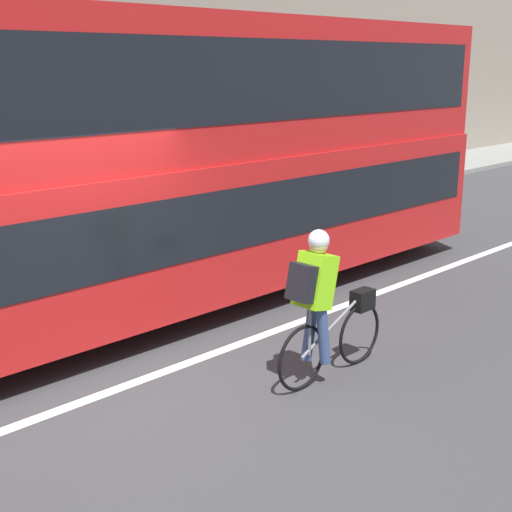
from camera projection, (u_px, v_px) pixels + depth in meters
The scene contains 4 objects.
ground_plane at pixel (118, 390), 7.14m from camera, with size 80.00×80.00×0.00m, color #38383A.
road_center_line at pixel (116, 389), 7.15m from camera, with size 50.00×0.14×0.01m, color silver.
bus at pixel (191, 149), 9.40m from camera, with size 9.93×2.50×3.74m.
cyclist_on_bike at pixel (322, 301), 7.13m from camera, with size 1.62×0.32×1.61m.
Camera 1 is at (-3.60, -5.62, 3.18)m, focal length 50.00 mm.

